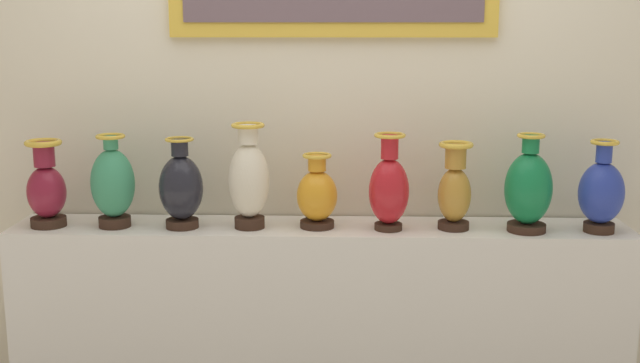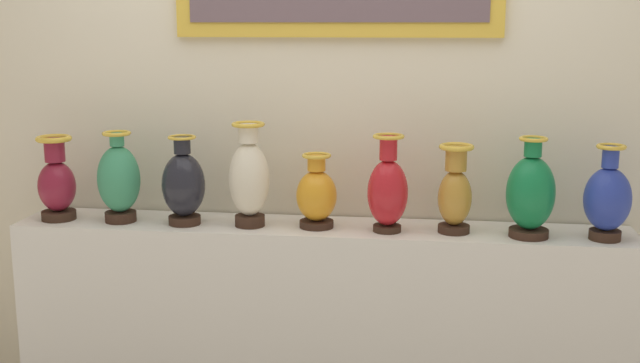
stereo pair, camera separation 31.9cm
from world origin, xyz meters
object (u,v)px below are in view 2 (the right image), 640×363
Objects in this scene: vase_onyx at (183,185)px; vase_emerald at (531,194)px; vase_ivory at (249,178)px; vase_crimson at (388,190)px; vase_jade at (119,180)px; vase_cobalt at (607,199)px; vase_burgundy at (57,183)px; vase_ochre at (455,192)px; vase_amber at (317,195)px.

vase_emerald is at bearing -0.60° from vase_onyx.
vase_ivory is 0.56m from vase_crimson.
vase_jade reaches higher than vase_cobalt.
vase_burgundy is 0.55m from vase_onyx.
vase_crimson is at bearing 179.28° from vase_cobalt.
vase_ivory reaches higher than vase_jade.
vase_ochre is (1.09, 0.01, -0.00)m from vase_onyx.
vase_ochre is 0.96× the size of vase_cobalt.
vase_amber is at bearing 179.26° from vase_ochre.
vase_crimson is at bearing -175.74° from vase_ochre.
vase_jade reaches higher than vase_onyx.
vase_jade is 1.37m from vase_ochre.
vase_emerald reaches higher than vase_jade.
vase_burgundy is 0.91× the size of vase_crimson.
vase_onyx is 0.54m from vase_amber.
vase_burgundy reaches higher than vase_amber.
vase_cobalt reaches higher than vase_ochre.
vase_burgundy is 0.27m from vase_jade.
vase_crimson is (1.38, -0.01, 0.01)m from vase_burgundy.
vase_emerald is (1.10, -0.02, -0.03)m from vase_ivory.
vase_cobalt is at bearing -1.90° from vase_amber.
vase_amber is at bearing 2.24° from vase_onyx.
vase_emerald is 1.06× the size of vase_cobalt.
vase_crimson is (0.29, -0.03, 0.04)m from vase_amber.
vase_jade reaches higher than vase_burgundy.
vase_ochre is (1.37, 0.01, -0.01)m from vase_jade.
vase_jade is at bearing 178.63° from vase_onyx.
vase_crimson is at bearing -0.36° from vase_onyx.
vase_ivory is (0.82, 0.00, 0.04)m from vase_burgundy.
vase_jade is at bearing 0.51° from vase_burgundy.
vase_onyx is 0.27m from vase_ivory.
vase_ivory is 1.16× the size of vase_cobalt.
vase_ivory is 1.10m from vase_emerald.
vase_onyx is (0.55, -0.00, 0.01)m from vase_burgundy.
vase_emerald is (0.55, -0.01, 0.00)m from vase_crimson.
vase_emerald is at bearing -5.77° from vase_ochre.
vase_amber is 0.55m from vase_ochre.
vase_jade is 1.25× the size of vase_amber.
vase_burgundy is at bearing 179.44° from vase_emerald.
vase_crimson is at bearing 179.03° from vase_emerald.
vase_ivory is at bearing 1.40° from vase_onyx.
vase_emerald is (1.37, -0.01, 0.01)m from vase_onyx.
vase_jade reaches higher than vase_amber.
vase_crimson reaches higher than vase_cobalt.
vase_amber is at bearing 174.69° from vase_crimson.
vase_cobalt is (1.66, -0.02, -0.00)m from vase_onyx.
vase_amber is 0.86× the size of vase_ochre.
vase_amber is at bearing 178.10° from vase_cobalt.
vase_burgundy is at bearing -179.10° from vase_amber.
vase_amber is 0.78× the size of vase_crimson.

